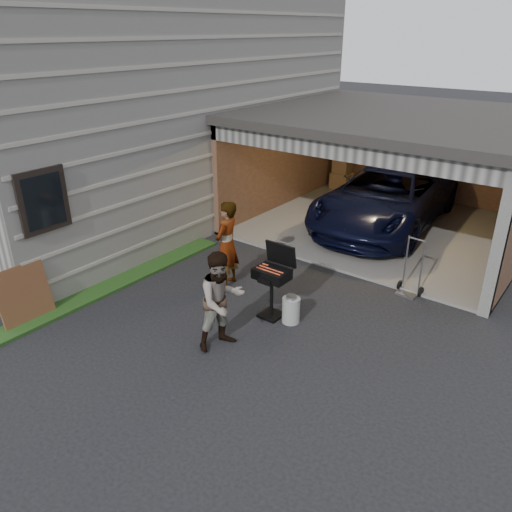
# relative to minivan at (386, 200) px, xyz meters

# --- Properties ---
(ground) EXTENTS (80.00, 80.00, 0.00)m
(ground) POSITION_rel_minivan_xyz_m (-0.63, -6.48, -0.74)
(ground) COLOR black
(ground) RESTS_ON ground
(house) EXTENTS (7.00, 11.00, 5.50)m
(house) POSITION_rel_minivan_xyz_m (-6.63, -2.48, 2.01)
(house) COLOR #474744
(house) RESTS_ON ground
(groundcover_strip) EXTENTS (0.50, 8.00, 0.06)m
(groundcover_strip) POSITION_rel_minivan_xyz_m (-2.88, -7.48, -0.71)
(groundcover_strip) COLOR #193814
(groundcover_strip) RESTS_ON ground
(garage) EXTENTS (6.80, 6.30, 2.90)m
(garage) POSITION_rel_minivan_xyz_m (0.13, 0.31, 1.13)
(garage) COLOR #605E59
(garage) RESTS_ON ground
(minivan) EXTENTS (2.81, 5.47, 1.48)m
(minivan) POSITION_rel_minivan_xyz_m (0.00, 0.00, 0.00)
(minivan) COLOR black
(minivan) RESTS_ON ground
(woman) EXTENTS (0.53, 0.70, 1.74)m
(woman) POSITION_rel_minivan_xyz_m (-1.13, -4.82, 0.13)
(woman) COLOR #ACBED8
(woman) RESTS_ON ground
(man) EXTENTS (0.85, 0.96, 1.64)m
(man) POSITION_rel_minivan_xyz_m (0.17, -6.47, 0.08)
(man) COLOR #4C271E
(man) RESTS_ON ground
(bbq_grill) EXTENTS (0.60, 0.52, 1.33)m
(bbq_grill) POSITION_rel_minivan_xyz_m (0.27, -5.24, 0.05)
(bbq_grill) COLOR black
(bbq_grill) RESTS_ON ground
(propane_tank) EXTENTS (0.36, 0.36, 0.46)m
(propane_tank) POSITION_rel_minivan_xyz_m (0.64, -5.22, -0.51)
(propane_tank) COLOR #AEAFAB
(propane_tank) RESTS_ON ground
(plywood_panel) EXTENTS (0.26, 0.92, 1.02)m
(plywood_panel) POSITION_rel_minivan_xyz_m (-3.03, -7.98, -0.23)
(plywood_panel) COLOR brown
(plywood_panel) RESTS_ON ground
(hand_truck) EXTENTS (0.49, 0.37, 1.15)m
(hand_truck) POSITION_rel_minivan_xyz_m (1.89, -3.00, -0.52)
(hand_truck) COLOR gray
(hand_truck) RESTS_ON ground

